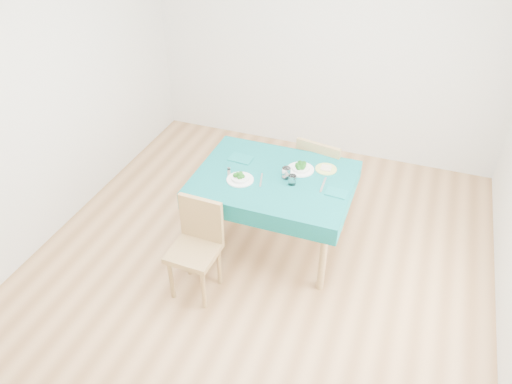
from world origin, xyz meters
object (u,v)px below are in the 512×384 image
(table, at_px, (273,211))
(chair_far, at_px, (325,162))
(bowl_near, at_px, (240,177))
(side_plate, at_px, (326,169))
(bowl_far, at_px, (301,167))
(chair_near, at_px, (193,249))

(table, distance_m, chair_far, 0.79)
(bowl_near, xyz_separation_m, side_plate, (0.65, 0.41, -0.03))
(chair_far, height_order, bowl_near, chair_far)
(bowl_near, relative_size, bowl_far, 0.97)
(table, height_order, chair_far, chair_far)
(side_plate, bearing_deg, chair_far, 102.89)
(table, bearing_deg, bowl_far, 44.21)
(chair_far, xyz_separation_m, bowl_far, (-0.11, -0.53, 0.25))
(table, bearing_deg, side_plate, 34.07)
(table, xyz_separation_m, side_plate, (0.39, 0.26, 0.38))
(table, relative_size, bowl_far, 5.61)
(chair_far, height_order, side_plate, chair_far)
(table, height_order, bowl_near, bowl_near)
(chair_far, bearing_deg, bowl_near, 68.08)
(chair_far, relative_size, side_plate, 5.74)
(chair_near, bearing_deg, bowl_near, 77.78)
(chair_near, height_order, side_plate, chair_near)
(table, height_order, chair_near, chair_near)
(chair_far, bearing_deg, chair_near, 75.14)
(chair_far, xyz_separation_m, bowl_near, (-0.54, -0.86, 0.25))
(side_plate, bearing_deg, bowl_far, -157.45)
(bowl_near, height_order, bowl_far, bowl_far)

